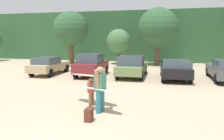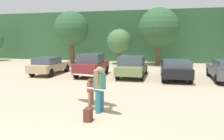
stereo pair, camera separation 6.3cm
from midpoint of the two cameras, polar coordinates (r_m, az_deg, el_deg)
hillside_ridge at (r=33.88m, az=9.16°, el=8.34°), size 108.00×12.00×6.28m
tree_center at (r=26.45m, az=-10.19°, el=10.19°), size 3.93×3.93×5.94m
tree_center_right at (r=25.24m, az=1.94°, el=7.24°), size 2.71×2.71×3.91m
tree_left at (r=24.62m, az=11.82°, el=10.33°), size 4.26×4.26×6.10m
parked_car_tan at (r=18.69m, az=-15.43°, el=1.17°), size 1.79×4.31×1.40m
parked_car_maroon at (r=17.18m, az=-5.04°, el=1.33°), size 1.84×3.95×1.72m
parked_car_olive_green at (r=16.88m, az=5.28°, el=1.04°), size 1.96×4.81×1.60m
parked_car_black at (r=16.26m, az=15.91°, el=0.31°), size 2.11×4.50×1.42m
person_adult at (r=8.67m, az=-2.93°, el=-4.23°), size 0.40×0.80×1.78m
person_child at (r=9.65m, az=-5.17°, el=-4.99°), size 0.27×0.49×1.20m
surfboard_white at (r=8.70m, az=-3.17°, el=-4.93°), size 1.84×1.13×0.18m
surfboard_cream at (r=9.67m, az=-5.31°, el=-1.43°), size 2.19×1.18×0.15m
backpack_dropped at (r=7.95m, az=-5.83°, el=-11.22°), size 0.24×0.34×0.45m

